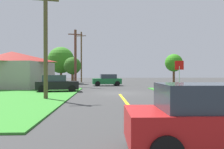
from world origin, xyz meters
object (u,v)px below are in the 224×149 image
object	(u,v)px
car_approaching_junction	(107,80)
oak_tree_left	(174,63)
utility_pole_near	(46,43)
oak_tree_right	(73,66)
utility_pole_far	(81,56)
barn	(12,70)
utility_pole_mid	(75,58)
parked_car_near_building	(57,84)
pine_tree_center	(61,60)
car_behind_on_main_road	(217,119)
stop_sign	(179,70)

from	to	relation	value
car_approaching_junction	oak_tree_left	bearing A→B (deg)	-152.65
utility_pole_near	car_approaching_junction	bearing A→B (deg)	74.60
car_approaching_junction	oak_tree_right	xyz separation A→B (m)	(-5.44, 4.82, 2.09)
utility_pole_far	barn	size ratio (longest dim) A/B	1.06
utility_pole_mid	barn	distance (m)	7.72
parked_car_near_building	utility_pole_near	world-z (taller)	utility_pole_near
utility_pole_mid	utility_pole_near	bearing A→B (deg)	-91.74
car_approaching_junction	barn	distance (m)	12.37
utility_pole_near	barn	bearing A→B (deg)	119.89
pine_tree_center	car_behind_on_main_road	bearing A→B (deg)	-74.76
utility_pole_near	oak_tree_right	bearing A→B (deg)	92.37
utility_pole_near	utility_pole_mid	size ratio (longest dim) A/B	1.02
barn	utility_pole_near	bearing A→B (deg)	-60.11
utility_pole_far	utility_pole_mid	bearing A→B (deg)	-87.91
utility_pole_mid	oak_tree_right	size ratio (longest dim) A/B	1.71
barn	parked_car_near_building	bearing A→B (deg)	-40.87
parked_car_near_building	utility_pole_near	size ratio (longest dim) A/B	0.56
stop_sign	utility_pole_mid	xyz separation A→B (m)	(-10.26, 9.89, 1.72)
utility_pole_far	pine_tree_center	xyz separation A→B (m)	(-3.44, -2.04, -0.85)
car_behind_on_main_road	parked_car_near_building	distance (m)	18.78
oak_tree_left	oak_tree_right	distance (m)	17.70
car_behind_on_main_road	oak_tree_left	xyz separation A→B (m)	(9.94, 35.68, 2.74)
barn	oak_tree_right	bearing A→B (deg)	57.99
stop_sign	utility_pole_mid	bearing A→B (deg)	-44.93
parked_car_near_building	pine_tree_center	world-z (taller)	pine_tree_center
parked_car_near_building	pine_tree_center	distance (m)	20.08
stop_sign	parked_car_near_building	bearing A→B (deg)	-12.46
utility_pole_mid	barn	bearing A→B (deg)	-163.60
car_behind_on_main_road	utility_pole_near	world-z (taller)	utility_pole_near
utility_pole_mid	utility_pole_far	world-z (taller)	utility_pole_far
oak_tree_right	barn	bearing A→B (deg)	-122.01
utility_pole_mid	parked_car_near_building	bearing A→B (deg)	-96.74
utility_pole_mid	oak_tree_right	xyz separation A→B (m)	(-1.31, 7.36, -0.88)
oak_tree_right	barn	xyz separation A→B (m)	(-5.93, -9.49, -0.72)
stop_sign	car_approaching_junction	world-z (taller)	stop_sign
utility_pole_near	oak_tree_left	size ratio (longest dim) A/B	1.46
car_approaching_junction	pine_tree_center	distance (m)	12.82
utility_pole_near	utility_pole_far	xyz separation A→B (m)	(-0.09, 27.99, 1.03)
pine_tree_center	oak_tree_right	xyz separation A→B (m)	(2.64, -4.60, -1.15)
car_approaching_junction	pine_tree_center	world-z (taller)	pine_tree_center
utility_pole_mid	barn	size ratio (longest dim) A/B	0.82
stop_sign	car_approaching_junction	xyz separation A→B (m)	(-6.13, 12.43, -1.25)
utility_pole_mid	stop_sign	bearing A→B (deg)	-43.93
utility_pole_far	pine_tree_center	distance (m)	4.08
pine_tree_center	utility_pole_near	bearing A→B (deg)	-82.27
stop_sign	utility_pole_far	bearing A→B (deg)	-66.71
oak_tree_right	barn	distance (m)	11.22
pine_tree_center	parked_car_near_building	bearing A→B (deg)	-81.16
car_behind_on_main_road	utility_pole_near	xyz separation A→B (m)	(-6.56, 11.04, 3.06)
barn	pine_tree_center	bearing A→B (deg)	76.83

